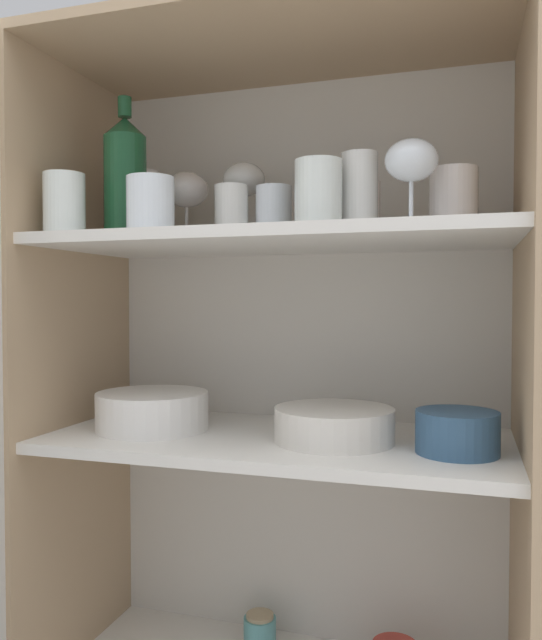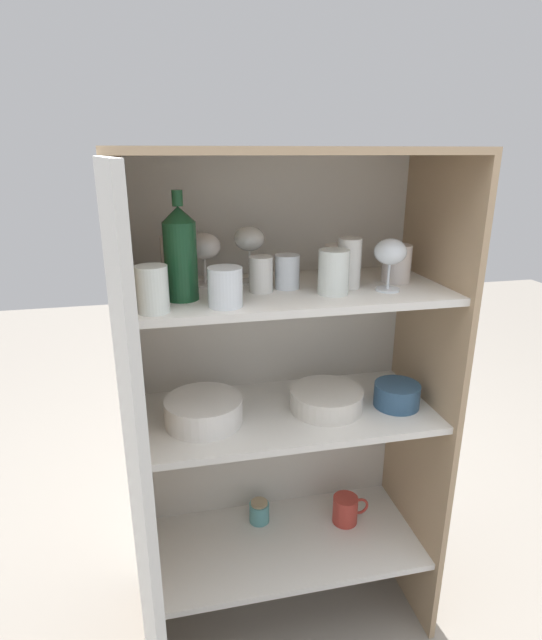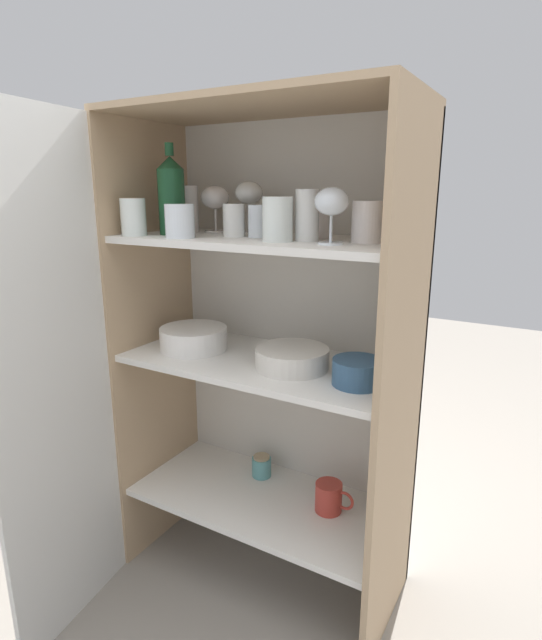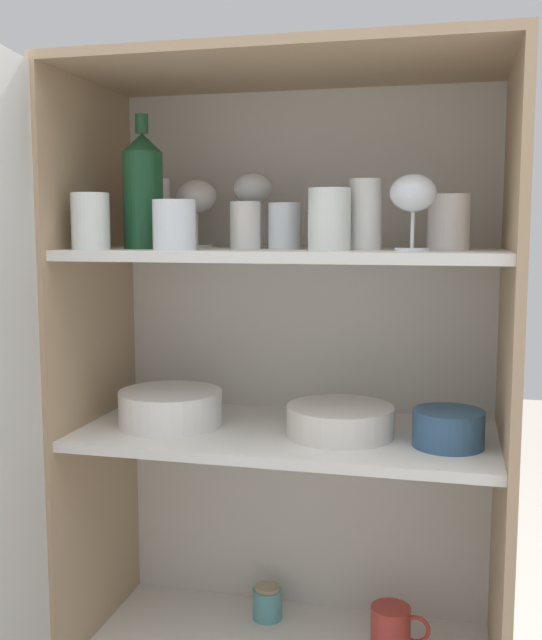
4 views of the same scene
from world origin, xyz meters
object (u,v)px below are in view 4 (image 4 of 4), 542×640
(plate_stack_white, at_px, (170,408))
(mixing_bowl_large, at_px, (340,419))
(storage_jar, at_px, (267,603))
(wine_bottle, at_px, (143,190))
(coffee_mug_primary, at_px, (392,628))
(serving_bowl_small, at_px, (448,427))

(plate_stack_white, height_order, mixing_bowl_large, plate_stack_white)
(plate_stack_white, bearing_deg, storage_jar, 35.15)
(wine_bottle, relative_size, storage_jar, 3.48)
(mixing_bowl_large, xyz_separation_m, storage_jar, (-0.18, 0.12, -0.47))
(coffee_mug_primary, height_order, storage_jar, coffee_mug_primary)
(wine_bottle, height_order, mixing_bowl_large, wine_bottle)
(mixing_bowl_large, relative_size, coffee_mug_primary, 1.71)
(plate_stack_white, distance_m, storage_jar, 0.52)
(wine_bottle, relative_size, coffee_mug_primary, 2.12)
(wine_bottle, bearing_deg, coffee_mug_primary, 10.14)
(mixing_bowl_large, relative_size, serving_bowl_small, 1.59)
(wine_bottle, relative_size, serving_bowl_small, 1.97)
(coffee_mug_primary, bearing_deg, plate_stack_white, -172.47)
(storage_jar, bearing_deg, coffee_mug_primary, -12.64)
(wine_bottle, distance_m, serving_bowl_small, 0.75)
(serving_bowl_small, bearing_deg, plate_stack_white, 177.48)
(mixing_bowl_large, distance_m, storage_jar, 0.51)
(mixing_bowl_large, xyz_separation_m, serving_bowl_small, (0.21, -0.03, 0.01))
(wine_bottle, bearing_deg, mixing_bowl_large, 4.44)
(wine_bottle, height_order, plate_stack_white, wine_bottle)
(serving_bowl_small, bearing_deg, wine_bottle, -179.66)
(plate_stack_white, xyz_separation_m, storage_jar, (0.18, 0.12, -0.47))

